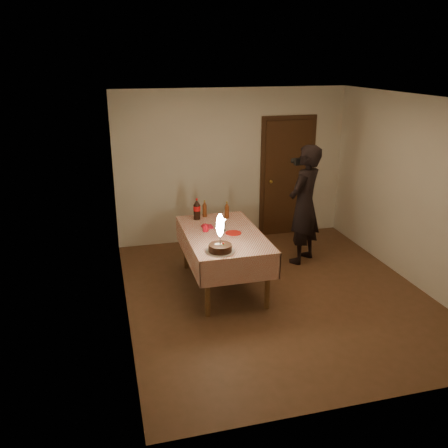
{
  "coord_description": "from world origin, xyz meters",
  "views": [
    {
      "loc": [
        -2.15,
        -5.42,
        3.07
      ],
      "look_at": [
        -0.64,
        0.36,
        0.95
      ],
      "focal_mm": 38.0,
      "sensor_mm": 36.0,
      "label": 1
    }
  ],
  "objects_px": {
    "cola_bottle": "(197,209)",
    "amber_bottle_left": "(205,209)",
    "birthday_cake": "(220,243)",
    "red_cup": "(205,228)",
    "photographer": "(304,205)",
    "amber_bottle_right": "(227,210)",
    "red_plate": "(233,233)",
    "clear_cup": "(224,227)",
    "dining_table": "(223,240)"
  },
  "relations": [
    {
      "from": "dining_table",
      "to": "amber_bottle_right",
      "type": "relative_size",
      "value": 6.75
    },
    {
      "from": "amber_bottle_left",
      "to": "photographer",
      "type": "xyz_separation_m",
      "value": [
        1.52,
        -0.18,
        0.0
      ]
    },
    {
      "from": "cola_bottle",
      "to": "dining_table",
      "type": "bearing_deg",
      "value": -70.71
    },
    {
      "from": "dining_table",
      "to": "photographer",
      "type": "bearing_deg",
      "value": 21.27
    },
    {
      "from": "red_cup",
      "to": "amber_bottle_left",
      "type": "relative_size",
      "value": 0.39
    },
    {
      "from": "red_plate",
      "to": "red_cup",
      "type": "relative_size",
      "value": 2.2
    },
    {
      "from": "red_plate",
      "to": "amber_bottle_left",
      "type": "xyz_separation_m",
      "value": [
        -0.22,
        0.79,
        0.11
      ]
    },
    {
      "from": "red_cup",
      "to": "birthday_cake",
      "type": "bearing_deg",
      "value": -88.49
    },
    {
      "from": "amber_bottle_right",
      "to": "red_cup",
      "type": "bearing_deg",
      "value": -132.0
    },
    {
      "from": "amber_bottle_left",
      "to": "red_plate",
      "type": "bearing_deg",
      "value": -74.38
    },
    {
      "from": "cola_bottle",
      "to": "amber_bottle_right",
      "type": "xyz_separation_m",
      "value": [
        0.44,
        -0.05,
        -0.03
      ]
    },
    {
      "from": "red_plate",
      "to": "amber_bottle_right",
      "type": "distance_m",
      "value": 0.66
    },
    {
      "from": "amber_bottle_right",
      "to": "photographer",
      "type": "distance_m",
      "value": 1.22
    },
    {
      "from": "amber_bottle_right",
      "to": "photographer",
      "type": "bearing_deg",
      "value": -1.92
    },
    {
      "from": "birthday_cake",
      "to": "amber_bottle_right",
      "type": "bearing_deg",
      "value": 71.4
    },
    {
      "from": "amber_bottle_right",
      "to": "photographer",
      "type": "xyz_separation_m",
      "value": [
        1.22,
        -0.04,
        0.0
      ]
    },
    {
      "from": "clear_cup",
      "to": "amber_bottle_left",
      "type": "distance_m",
      "value": 0.66
    },
    {
      "from": "photographer",
      "to": "red_plate",
      "type": "bearing_deg",
      "value": -154.97
    },
    {
      "from": "red_plate",
      "to": "red_cup",
      "type": "height_order",
      "value": "red_cup"
    },
    {
      "from": "red_plate",
      "to": "cola_bottle",
      "type": "height_order",
      "value": "cola_bottle"
    },
    {
      "from": "red_cup",
      "to": "amber_bottle_left",
      "type": "bearing_deg",
      "value": 78.53
    },
    {
      "from": "clear_cup",
      "to": "photographer",
      "type": "height_order",
      "value": "photographer"
    },
    {
      "from": "birthday_cake",
      "to": "red_plate",
      "type": "height_order",
      "value": "birthday_cake"
    },
    {
      "from": "birthday_cake",
      "to": "amber_bottle_left",
      "type": "distance_m",
      "value": 1.37
    },
    {
      "from": "dining_table",
      "to": "amber_bottle_left",
      "type": "height_order",
      "value": "amber_bottle_left"
    },
    {
      "from": "birthday_cake",
      "to": "amber_bottle_left",
      "type": "xyz_separation_m",
      "value": [
        0.11,
        1.36,
        0.0
      ]
    },
    {
      "from": "red_plate",
      "to": "red_cup",
      "type": "xyz_separation_m",
      "value": [
        -0.35,
        0.17,
        0.05
      ]
    },
    {
      "from": "cola_bottle",
      "to": "amber_bottle_left",
      "type": "height_order",
      "value": "cola_bottle"
    },
    {
      "from": "dining_table",
      "to": "clear_cup",
      "type": "distance_m",
      "value": 0.18
    },
    {
      "from": "red_plate",
      "to": "photographer",
      "type": "bearing_deg",
      "value": 25.03
    },
    {
      "from": "red_plate",
      "to": "photographer",
      "type": "relative_size",
      "value": 0.12
    },
    {
      "from": "amber_bottle_right",
      "to": "cola_bottle",
      "type": "bearing_deg",
      "value": 173.08
    },
    {
      "from": "birthday_cake",
      "to": "cola_bottle",
      "type": "xyz_separation_m",
      "value": [
        -0.03,
        1.27,
        0.04
      ]
    },
    {
      "from": "red_cup",
      "to": "photographer",
      "type": "distance_m",
      "value": 1.71
    },
    {
      "from": "birthday_cake",
      "to": "red_cup",
      "type": "relative_size",
      "value": 4.87
    },
    {
      "from": "birthday_cake",
      "to": "amber_bottle_left",
      "type": "bearing_deg",
      "value": 85.54
    },
    {
      "from": "dining_table",
      "to": "amber_bottle_right",
      "type": "height_order",
      "value": "amber_bottle_right"
    },
    {
      "from": "dining_table",
      "to": "amber_bottle_right",
      "type": "bearing_deg",
      "value": 70.42
    },
    {
      "from": "photographer",
      "to": "amber_bottle_left",
      "type": "bearing_deg",
      "value": 173.08
    },
    {
      "from": "birthday_cake",
      "to": "clear_cup",
      "type": "bearing_deg",
      "value": 72.09
    },
    {
      "from": "red_cup",
      "to": "amber_bottle_left",
      "type": "distance_m",
      "value": 0.64
    },
    {
      "from": "birthday_cake",
      "to": "red_cup",
      "type": "xyz_separation_m",
      "value": [
        -0.02,
        0.74,
        -0.06
      ]
    },
    {
      "from": "red_plate",
      "to": "clear_cup",
      "type": "bearing_deg",
      "value": 122.77
    },
    {
      "from": "birthday_cake",
      "to": "red_cup",
      "type": "bearing_deg",
      "value": 91.51
    },
    {
      "from": "dining_table",
      "to": "amber_bottle_left",
      "type": "relative_size",
      "value": 6.75
    },
    {
      "from": "cola_bottle",
      "to": "amber_bottle_left",
      "type": "xyz_separation_m",
      "value": [
        0.14,
        0.09,
        -0.03
      ]
    },
    {
      "from": "red_plate",
      "to": "clear_cup",
      "type": "relative_size",
      "value": 2.44
    },
    {
      "from": "red_plate",
      "to": "clear_cup",
      "type": "xyz_separation_m",
      "value": [
        -0.09,
        0.15,
        0.04
      ]
    },
    {
      "from": "amber_bottle_left",
      "to": "amber_bottle_right",
      "type": "bearing_deg",
      "value": -25.31
    },
    {
      "from": "amber_bottle_left",
      "to": "photographer",
      "type": "bearing_deg",
      "value": -6.92
    }
  ]
}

